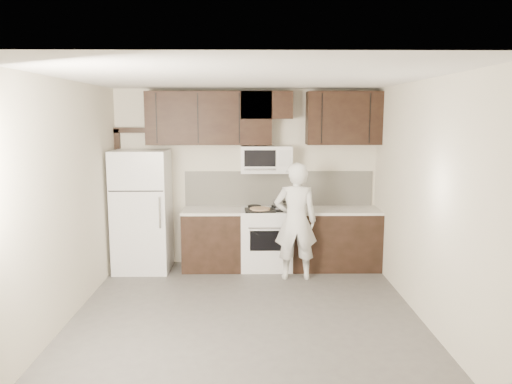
{
  "coord_description": "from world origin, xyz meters",
  "views": [
    {
      "loc": [
        0.05,
        -5.4,
        2.3
      ],
      "look_at": [
        0.13,
        0.9,
        1.33
      ],
      "focal_mm": 35.0,
      "sensor_mm": 36.0,
      "label": 1
    }
  ],
  "objects_px": {
    "stove": "(266,238)",
    "microwave": "(266,159)",
    "refrigerator": "(142,211)",
    "person": "(296,221)"
  },
  "relations": [
    {
      "from": "stove",
      "to": "microwave",
      "type": "distance_m",
      "value": 1.2
    },
    {
      "from": "refrigerator",
      "to": "person",
      "type": "relative_size",
      "value": 1.08
    },
    {
      "from": "refrigerator",
      "to": "person",
      "type": "bearing_deg",
      "value": -11.16
    },
    {
      "from": "refrigerator",
      "to": "person",
      "type": "height_order",
      "value": "refrigerator"
    },
    {
      "from": "stove",
      "to": "person",
      "type": "xyz_separation_m",
      "value": [
        0.39,
        -0.49,
        0.37
      ]
    },
    {
      "from": "stove",
      "to": "refrigerator",
      "type": "distance_m",
      "value": 1.9
    },
    {
      "from": "microwave",
      "to": "refrigerator",
      "type": "distance_m",
      "value": 2.0
    },
    {
      "from": "microwave",
      "to": "refrigerator",
      "type": "xyz_separation_m",
      "value": [
        -1.85,
        -0.17,
        -0.75
      ]
    },
    {
      "from": "person",
      "to": "refrigerator",
      "type": "bearing_deg",
      "value": -11.71
    },
    {
      "from": "stove",
      "to": "person",
      "type": "bearing_deg",
      "value": -51.31
    }
  ]
}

